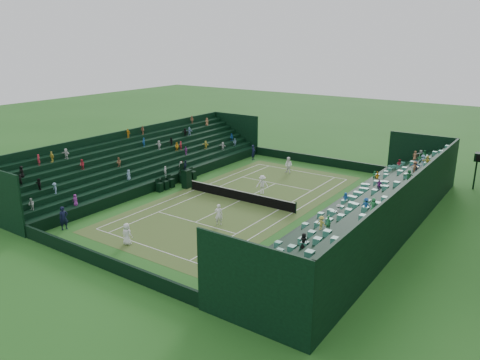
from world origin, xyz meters
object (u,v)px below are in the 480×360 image
(tennis_net, at_px, (240,195))
(player_far_east, at_px, (262,184))
(player_near_east, at_px, (219,214))
(player_near_west, at_px, (127,234))
(umpire_chair, at_px, (186,176))
(player_far_west, at_px, (289,165))

(tennis_net, relative_size, player_far_east, 6.43)
(tennis_net, xyz_separation_m, player_near_east, (1.87, -5.68, 0.35))
(player_far_east, bearing_deg, player_near_west, -129.18)
(umpire_chair, xyz_separation_m, player_near_west, (5.32, -12.57, -0.38))
(tennis_net, distance_m, player_far_east, 3.02)
(tennis_net, distance_m, player_near_east, 5.99)
(player_far_west, xyz_separation_m, player_far_east, (1.39, -7.66, 0.00))
(player_near_west, xyz_separation_m, player_near_east, (3.17, 6.76, 0.06))
(player_near_west, bearing_deg, player_near_east, -127.49)
(tennis_net, bearing_deg, player_near_west, -95.98)
(player_near_west, xyz_separation_m, player_far_east, (1.86, 15.38, 0.09))
(player_near_east, xyz_separation_m, player_far_west, (-2.70, 16.28, 0.03))
(player_near_west, height_order, player_far_west, player_far_west)
(umpire_chair, height_order, player_far_west, umpire_chair)
(player_far_west, relative_size, player_far_east, 1.00)
(umpire_chair, height_order, player_far_east, umpire_chair)
(tennis_net, bearing_deg, umpire_chair, 178.85)
(player_far_east, bearing_deg, umpire_chair, 169.11)
(player_far_west, bearing_deg, umpire_chair, -114.19)
(player_near_east, bearing_deg, player_near_west, 33.31)
(player_far_west, bearing_deg, tennis_net, -80.78)
(player_near_west, bearing_deg, umpire_chair, -79.45)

